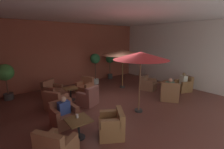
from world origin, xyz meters
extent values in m
cube|color=brown|center=(0.00, 0.00, -0.01)|extent=(9.92, 8.57, 0.02)
cube|color=brown|center=(0.00, 4.24, 1.94)|extent=(9.92, 0.08, 3.88)
cube|color=silver|center=(4.92, 0.00, 1.94)|extent=(0.08, 8.57, 3.88)
cube|color=silver|center=(0.00, 0.00, 3.91)|extent=(9.92, 8.57, 0.06)
cylinder|color=black|center=(-2.61, -1.25, 0.01)|extent=(0.37, 0.37, 0.02)
cylinder|color=black|center=(-2.61, -1.25, 0.29)|extent=(0.07, 0.07, 0.57)
cube|color=brown|center=(-2.61, -1.25, 0.59)|extent=(0.71, 0.71, 0.03)
cube|color=brown|center=(-2.66, -0.28, 0.22)|extent=(0.83, 0.77, 0.43)
cube|color=brown|center=(-2.67, 0.01, 0.63)|extent=(0.81, 0.20, 0.40)
cube|color=brown|center=(-2.33, -0.30, 0.55)|extent=(0.17, 0.58, 0.23)
cube|color=brown|center=(-2.99, -0.33, 0.55)|extent=(0.17, 0.58, 0.23)
cube|color=brown|center=(-3.68, -1.93, 0.69)|extent=(0.55, 0.73, 0.47)
cube|color=brown|center=(-3.56, -1.49, 0.55)|extent=(0.57, 0.44, 0.19)
cube|color=brown|center=(-3.23, -2.00, 0.55)|extent=(0.57, 0.44, 0.19)
cube|color=brown|center=(-1.79, -1.76, 0.23)|extent=(1.03, 1.05, 0.46)
cube|color=brown|center=(-1.55, -1.91, 0.64)|extent=(0.55, 0.74, 0.36)
cube|color=brown|center=(-1.99, -2.00, 0.57)|extent=(0.57, 0.44, 0.24)
cube|color=brown|center=(-1.66, -1.47, 0.57)|extent=(0.57, 0.44, 0.24)
cylinder|color=black|center=(-1.54, 1.72, 0.01)|extent=(0.43, 0.43, 0.02)
cylinder|color=black|center=(-1.54, 1.72, 0.29)|extent=(0.07, 0.07, 0.57)
cube|color=brown|center=(-1.54, 1.72, 0.59)|extent=(0.67, 0.67, 0.03)
cube|color=brown|center=(-2.42, 1.16, 0.22)|extent=(1.03, 1.03, 0.44)
cube|color=brown|center=(-2.66, 1.00, 0.64)|extent=(0.55, 0.73, 0.41)
cube|color=brown|center=(-2.56, 1.45, 0.54)|extent=(0.55, 0.41, 0.20)
cube|color=brown|center=(-2.21, 0.91, 0.54)|extent=(0.55, 0.41, 0.20)
cube|color=brown|center=(-1.17, 0.74, 0.21)|extent=(0.95, 0.98, 0.42)
cube|color=brown|center=(-1.06, 0.46, 0.65)|extent=(0.74, 0.42, 0.44)
cube|color=brown|center=(-1.45, 0.68, 0.52)|extent=(0.36, 0.62, 0.19)
cube|color=brown|center=(-0.92, 0.88, 0.52)|extent=(0.36, 0.62, 0.19)
cube|color=#93563A|center=(-0.56, 2.11, 0.21)|extent=(0.93, 0.96, 0.43)
cube|color=#93563A|center=(-0.31, 2.21, 0.66)|extent=(0.42, 0.76, 0.46)
cube|color=#93563A|center=(-0.49, 1.81, 0.52)|extent=(0.56, 0.33, 0.19)
cube|color=#93563A|center=(-0.71, 2.38, 0.52)|extent=(0.56, 0.33, 0.19)
cube|color=brown|center=(-2.09, 2.61, 0.22)|extent=(1.08, 1.07, 0.44)
cube|color=brown|center=(-2.25, 2.86, 0.66)|extent=(0.77, 0.57, 0.43)
cube|color=brown|center=(-1.79, 2.75, 0.53)|extent=(0.43, 0.58, 0.19)
cube|color=brown|center=(-2.35, 2.40, 0.53)|extent=(0.43, 0.58, 0.19)
cylinder|color=black|center=(3.03, -0.65, 0.01)|extent=(0.39, 0.39, 0.02)
cylinder|color=black|center=(3.03, -0.65, 0.29)|extent=(0.07, 0.07, 0.57)
cube|color=brown|center=(3.03, -0.65, 0.59)|extent=(0.75, 0.75, 0.03)
cube|color=brown|center=(2.20, -1.27, 0.23)|extent=(1.05, 1.07, 0.45)
cube|color=brown|center=(1.98, -1.44, 0.69)|extent=(0.61, 0.74, 0.47)
cube|color=brown|center=(2.03, -0.98, 0.56)|extent=(0.53, 0.44, 0.22)
cube|color=brown|center=(2.43, -1.52, 0.56)|extent=(0.53, 0.44, 0.22)
cube|color=brown|center=(4.00, -1.02, 0.21)|extent=(0.97, 0.94, 0.43)
cube|color=brown|center=(4.27, -1.13, 0.65)|extent=(0.41, 0.73, 0.44)
cube|color=brown|center=(3.85, -1.28, 0.52)|extent=(0.60, 0.33, 0.19)
cube|color=brown|center=(4.06, -0.74, 0.52)|extent=(0.60, 0.33, 0.19)
cube|color=brown|center=(2.71, 0.33, 0.22)|extent=(0.94, 0.92, 0.44)
cube|color=brown|center=(2.62, 0.60, 0.62)|extent=(0.76, 0.39, 0.37)
cube|color=brown|center=(3.01, 0.39, 0.53)|extent=(0.31, 0.58, 0.18)
cube|color=brown|center=(2.43, 0.20, 0.53)|extent=(0.31, 0.58, 0.18)
cylinder|color=#2D2D2D|center=(0.11, -1.18, 0.04)|extent=(0.32, 0.32, 0.08)
cylinder|color=brown|center=(0.11, -1.18, 1.20)|extent=(0.06, 0.06, 2.40)
cone|color=#CC3539|center=(0.11, -1.18, 2.30)|extent=(2.14, 2.14, 0.30)
cylinder|color=#2D2D2D|center=(1.78, 1.63, 0.04)|extent=(0.32, 0.32, 0.08)
cylinder|color=brown|center=(1.78, 1.63, 1.13)|extent=(0.06, 0.06, 2.25)
cone|color=#A5674D|center=(1.78, 1.63, 2.15)|extent=(2.49, 2.49, 0.31)
cylinder|color=#3D3837|center=(-3.91, 3.69, 0.15)|extent=(0.44, 0.44, 0.31)
cylinder|color=brown|center=(-3.91, 3.69, 0.67)|extent=(0.06, 0.06, 0.73)
sphere|color=#458E41|center=(-3.91, 3.69, 1.37)|extent=(0.79, 0.79, 0.79)
cylinder|color=silver|center=(0.94, 3.35, 0.16)|extent=(0.41, 0.41, 0.31)
cylinder|color=brown|center=(0.94, 3.35, 0.85)|extent=(0.06, 0.06, 1.08)
sphere|color=#2B7543|center=(0.94, 3.35, 1.67)|extent=(0.64, 0.64, 0.64)
cylinder|color=#313736|center=(2.46, 3.75, 0.18)|extent=(0.37, 0.37, 0.36)
cylinder|color=brown|center=(2.46, 3.75, 0.80)|extent=(0.06, 0.06, 0.87)
sphere|color=#24683B|center=(2.46, 3.75, 1.48)|extent=(0.59, 0.59, 0.59)
cube|color=#527054|center=(2.20, -1.27, 0.68)|extent=(0.44, 0.47, 0.45)
sphere|color=#AC775F|center=(2.20, -1.27, 0.99)|extent=(0.20, 0.20, 0.20)
cube|color=silver|center=(4.00, -1.02, 0.66)|extent=(0.36, 0.42, 0.47)
sphere|color=olive|center=(4.00, -1.02, 0.98)|extent=(0.17, 0.17, 0.17)
cube|color=#324894|center=(-2.66, -0.28, 0.65)|extent=(0.39, 0.25, 0.43)
sphere|color=tan|center=(-2.66, -0.28, 0.94)|extent=(0.19, 0.19, 0.19)
cylinder|color=white|center=(-2.59, -1.13, 0.66)|extent=(0.08, 0.08, 0.11)
camera|label=1|loc=(-4.44, -5.12, 2.94)|focal=24.98mm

